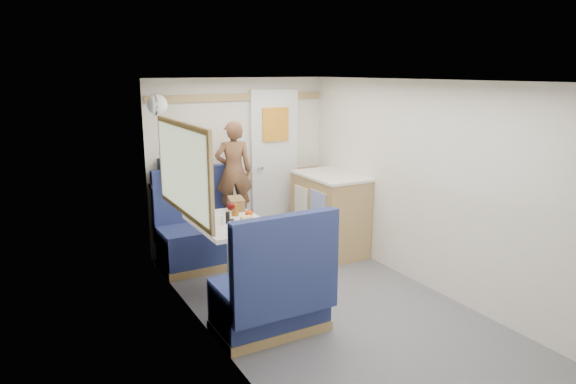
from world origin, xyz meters
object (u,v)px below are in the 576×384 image
orange_fruit (249,214)px  cheese_block (246,218)px  salt_grinder (223,220)px  tumbler_left (234,228)px  galley_counter (329,213)px  duffel_bag (185,169)px  bench_near (273,299)px  dome_light (157,105)px  pepper_grinder (228,218)px  tumbler_mid (210,207)px  wine_glass (231,207)px  tray (265,228)px  dinette_table (230,237)px  person (234,171)px  bench_far (200,238)px  beer_glass (235,210)px  bread_loaf (236,203)px

orange_fruit → cheese_block: orange_fruit is taller
salt_grinder → tumbler_left: bearing=-93.9°
galley_counter → duffel_bag: (-1.52, 0.57, 0.56)m
bench_near → dome_light: (-0.39, 1.71, 1.45)m
galley_counter → pepper_grinder: 1.65m
tumbler_mid → orange_fruit: bearing=-55.2°
duffel_bag → wine_glass: 1.11m
dome_light → wine_glass: 1.29m
salt_grinder → tray: bearing=-48.0°
tray → orange_fruit: size_ratio=5.19×
dinette_table → tumbler_left: size_ratio=8.80×
dome_light → cheese_block: 1.46m
cheese_block → wine_glass: size_ratio=0.62×
duffel_bag → cheese_block: 1.26m
cheese_block → pepper_grinder: pepper_grinder is taller
dinette_table → person: (0.41, 0.87, 0.44)m
dome_light → person: size_ratio=0.18×
bench_far → bench_near: 1.73m
galley_counter → beer_glass: bearing=-163.8°
dome_light → cheese_block: size_ratio=1.93×
tray → wine_glass: wine_glass is taller
bench_far → cheese_block: 1.07m
dome_light → tumbler_mid: bearing=-57.5°
bench_far → dome_light: 1.50m
tray → tumbler_mid: (-0.24, 0.71, 0.05)m
cheese_block → beer_glass: (-0.01, 0.25, 0.02)m
bench_near → galley_counter: (1.47, 1.41, 0.17)m
galley_counter → wine_glass: bearing=-160.2°
dome_light → galley_counter: size_ratio=0.22×
dome_light → tumbler_left: dome_light is taller
cheese_block → beer_glass: bearing=91.4°
wine_glass → salt_grinder: wine_glass is taller
tray → tumbler_left: (-0.29, -0.00, 0.04)m
cheese_block → bread_loaf: (0.10, 0.47, 0.02)m
bench_far → dome_light: bearing=-177.9°
orange_fruit → tumbler_mid: tumbler_mid is taller
bench_near → bench_far: bearing=90.0°
dome_light → pepper_grinder: bearing=-68.7°
orange_fruit → beer_glass: 0.19m
dome_light → tumbler_mid: dome_light is taller
wine_glass → cheese_block: bearing=-51.9°
bench_near → tray: size_ratio=2.78×
person → beer_glass: bearing=82.1°
tray → dinette_table: bearing=115.4°
dinette_table → tray: bearing=-64.6°
bench_near → cheese_block: bench_near is taller
cheese_block → bread_loaf: bearing=78.0°
galley_counter → tray: galley_counter is taller
wine_glass → beer_glass: wine_glass is taller
dinette_table → pepper_grinder: (-0.04, -0.05, 0.21)m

